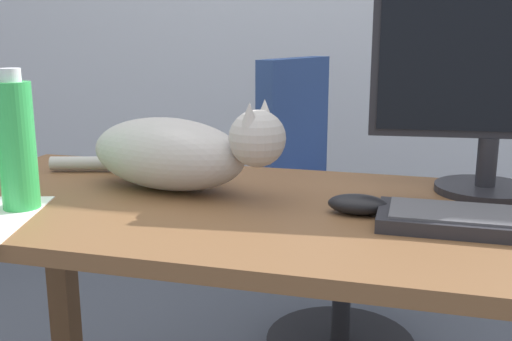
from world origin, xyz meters
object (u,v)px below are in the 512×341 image
object	(u,v)px
office_chair	(329,228)
water_bottle	(17,145)
monitor	(494,82)
computer_mouse	(358,204)
cat	(176,152)

from	to	relation	value
office_chair	water_bottle	bearing A→B (deg)	-116.92
monitor	computer_mouse	size ratio (longest dim) A/B	4.36
cat	computer_mouse	bearing A→B (deg)	-10.65
office_chair	computer_mouse	world-z (taller)	office_chair
water_bottle	office_chair	bearing A→B (deg)	63.08
office_chair	water_bottle	world-z (taller)	water_bottle
office_chair	water_bottle	distance (m)	1.08
office_chair	monitor	xyz separation A→B (m)	(0.39, -0.54, 0.51)
monitor	cat	distance (m)	0.65
computer_mouse	water_bottle	xyz separation A→B (m)	(-0.61, -0.13, 0.10)
computer_mouse	office_chair	bearing A→B (deg)	101.67
monitor	water_bottle	xyz separation A→B (m)	(-0.85, -0.35, -0.10)
water_bottle	computer_mouse	bearing A→B (deg)	12.24
cat	computer_mouse	world-z (taller)	cat
water_bottle	cat	bearing A→B (deg)	41.89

